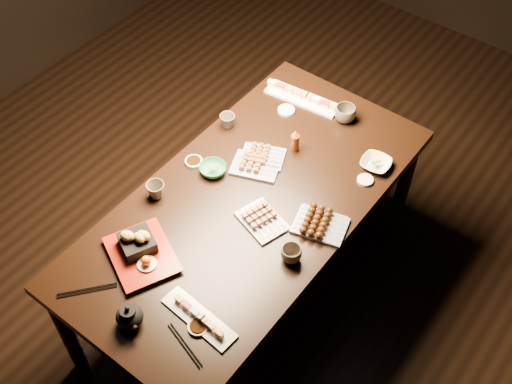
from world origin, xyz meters
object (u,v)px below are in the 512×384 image
at_px(yakitori_plate_right, 262,218).
at_px(edamame_bowl_green, 213,169).
at_px(dining_table, 250,250).
at_px(teacup_far_right, 345,114).
at_px(condiment_bottle, 295,140).
at_px(sushi_platter_far, 303,96).
at_px(edamame_bowl_cream, 376,164).
at_px(yakitori_plate_center, 256,163).
at_px(teacup_mid_right, 291,254).
at_px(teacup_near_left, 156,190).
at_px(tempura_tray, 141,249).
at_px(yakitori_plate_left, 263,154).
at_px(teapot, 129,315).
at_px(sushi_platter_near, 199,316).
at_px(teacup_far_left, 228,121).

xyz_separation_m(yakitori_plate_right, edamame_bowl_green, (-0.36, 0.09, -0.01)).
bearing_deg(yakitori_plate_right, dining_table, 170.60).
relative_size(teacup_far_right, condiment_bottle, 0.85).
distance_m(sushi_platter_far, edamame_bowl_cream, 0.56).
height_order(yakitori_plate_center, teacup_mid_right, teacup_mid_right).
bearing_deg(yakitori_plate_right, teacup_near_left, -143.18).
bearing_deg(yakitori_plate_center, tempura_tray, -116.97).
distance_m(sushi_platter_far, teacup_mid_right, 0.99).
distance_m(yakitori_plate_center, yakitori_plate_left, 0.07).
bearing_deg(yakitori_plate_left, condiment_bottle, 33.31).
relative_size(teacup_mid_right, teapot, 0.70).
xyz_separation_m(teacup_mid_right, condiment_bottle, (-0.35, 0.52, 0.03)).
height_order(yakitori_plate_left, teacup_mid_right, teacup_mid_right).
bearing_deg(yakitori_plate_left, edamame_bowl_cream, 7.83).
distance_m(yakitori_plate_center, tempura_tray, 0.69).
distance_m(yakitori_plate_center, edamame_bowl_green, 0.20).
bearing_deg(yakitori_plate_center, dining_table, -81.77).
distance_m(sushi_platter_far, yakitori_plate_center, 0.53).
height_order(tempura_tray, teacup_far_right, tempura_tray).
height_order(tempura_tray, teacup_near_left, tempura_tray).
bearing_deg(sushi_platter_near, yakitori_plate_left, 115.43).
xyz_separation_m(yakitori_plate_right, teapot, (-0.11, -0.69, 0.03)).
height_order(teapot, condiment_bottle, condiment_bottle).
bearing_deg(yakitori_plate_center, yakitori_plate_left, 76.95).
distance_m(dining_table, condiment_bottle, 0.58).
distance_m(yakitori_plate_right, teacup_far_right, 0.76).
xyz_separation_m(yakitori_plate_right, teacup_near_left, (-0.46, -0.17, 0.01)).
xyz_separation_m(yakitori_plate_right, teacup_far_right, (-0.06, 0.76, 0.01)).
relative_size(yakitori_plate_left, teapot, 1.59).
bearing_deg(teapot, edamame_bowl_cream, 98.70).
height_order(dining_table, yakitori_plate_center, yakitori_plate_center).
relative_size(edamame_bowl_green, edamame_bowl_cream, 0.91).
bearing_deg(sushi_platter_far, yakitori_plate_left, 94.28).
height_order(teacup_mid_right, teacup_far_right, teacup_far_right).
bearing_deg(teacup_far_left, teacup_mid_right, -32.78).
xyz_separation_m(dining_table, condiment_bottle, (-0.03, 0.39, 0.44)).
distance_m(sushi_platter_near, yakitori_plate_left, 0.89).
bearing_deg(dining_table, yakitori_plate_left, 117.73).
bearing_deg(teapot, yakitori_plate_right, 104.33).
xyz_separation_m(tempura_tray, teacup_far_left, (-0.21, 0.82, -0.02)).
relative_size(yakitori_plate_center, yakitori_plate_left, 1.08).
bearing_deg(sushi_platter_far, teacup_mid_right, 115.68).
xyz_separation_m(sushi_platter_near, teacup_mid_right, (0.12, 0.44, 0.01)).
bearing_deg(teacup_far_right, condiment_bottle, -104.09).
height_order(yakitori_plate_right, teacup_mid_right, teacup_mid_right).
relative_size(sushi_platter_near, teacup_far_right, 3.17).
xyz_separation_m(sushi_platter_near, teapot, (-0.20, -0.17, 0.03)).
bearing_deg(edamame_bowl_green, teacup_far_left, 116.32).
bearing_deg(yakitori_plate_right, edamame_bowl_green, -178.14).
bearing_deg(yakitori_plate_right, teacup_far_left, 159.61).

